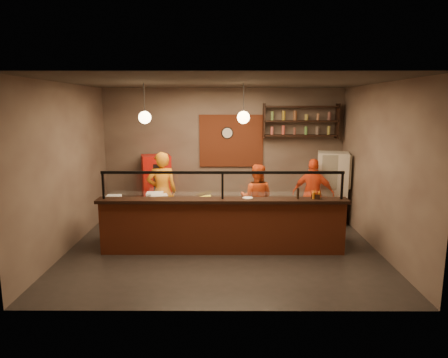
{
  "coord_description": "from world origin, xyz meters",
  "views": [
    {
      "loc": [
        0.06,
        -7.56,
        2.78
      ],
      "look_at": [
        0.03,
        0.3,
        1.33
      ],
      "focal_mm": 32.0,
      "sensor_mm": 36.0,
      "label": 1
    }
  ],
  "objects_px": {
    "cook_left": "(162,192)",
    "fridge": "(332,187)",
    "condiment_caddy": "(316,196)",
    "cook_mid": "(256,198)",
    "pizza_dough": "(202,201)",
    "cook_right": "(313,194)",
    "red_cooler": "(157,187)",
    "wall_clock": "(227,133)",
    "pepper_mill": "(298,194)"
  },
  "relations": [
    {
      "from": "cook_left",
      "to": "pizza_dough",
      "type": "distance_m",
      "value": 1.32
    },
    {
      "from": "wall_clock",
      "to": "red_cooler",
      "type": "relative_size",
      "value": 0.19
    },
    {
      "from": "fridge",
      "to": "red_cooler",
      "type": "distance_m",
      "value": 4.27
    },
    {
      "from": "cook_right",
      "to": "condiment_caddy",
      "type": "height_order",
      "value": "cook_right"
    },
    {
      "from": "pepper_mill",
      "to": "wall_clock",
      "type": "bearing_deg",
      "value": 115.41
    },
    {
      "from": "cook_left",
      "to": "cook_mid",
      "type": "xyz_separation_m",
      "value": [
        2.1,
        0.01,
        -0.14
      ]
    },
    {
      "from": "wall_clock",
      "to": "cook_mid",
      "type": "distance_m",
      "value": 2.03
    },
    {
      "from": "cook_mid",
      "to": "pizza_dough",
      "type": "bearing_deg",
      "value": 51.51
    },
    {
      "from": "pizza_dough",
      "to": "cook_mid",
      "type": "bearing_deg",
      "value": 38.96
    },
    {
      "from": "cook_right",
      "to": "pizza_dough",
      "type": "bearing_deg",
      "value": 42.05
    },
    {
      "from": "wall_clock",
      "to": "pizza_dough",
      "type": "height_order",
      "value": "wall_clock"
    },
    {
      "from": "cook_left",
      "to": "cook_right",
      "type": "bearing_deg",
      "value": 170.77
    },
    {
      "from": "fridge",
      "to": "cook_mid",
      "type": "bearing_deg",
      "value": -146.65
    },
    {
      "from": "red_cooler",
      "to": "condiment_caddy",
      "type": "bearing_deg",
      "value": -51.07
    },
    {
      "from": "fridge",
      "to": "condiment_caddy",
      "type": "relative_size",
      "value": 10.45
    },
    {
      "from": "fridge",
      "to": "condiment_caddy",
      "type": "distance_m",
      "value": 2.23
    },
    {
      "from": "cook_left",
      "to": "pepper_mill",
      "type": "bearing_deg",
      "value": 140.72
    },
    {
      "from": "cook_mid",
      "to": "cook_left",
      "type": "bearing_deg",
      "value": 12.93
    },
    {
      "from": "cook_mid",
      "to": "red_cooler",
      "type": "relative_size",
      "value": 0.96
    },
    {
      "from": "cook_mid",
      "to": "cook_right",
      "type": "distance_m",
      "value": 1.32
    },
    {
      "from": "wall_clock",
      "to": "condiment_caddy",
      "type": "xyz_separation_m",
      "value": [
        1.65,
        -2.72,
        -1.0
      ]
    },
    {
      "from": "cook_right",
      "to": "fridge",
      "type": "xyz_separation_m",
      "value": [
        0.55,
        0.5,
        0.05
      ]
    },
    {
      "from": "cook_mid",
      "to": "fridge",
      "type": "bearing_deg",
      "value": -146.79
    },
    {
      "from": "wall_clock",
      "to": "red_cooler",
      "type": "xyz_separation_m",
      "value": [
        -1.76,
        -0.31,
        -1.31
      ]
    },
    {
      "from": "cook_mid",
      "to": "condiment_caddy",
      "type": "bearing_deg",
      "value": 139.35
    },
    {
      "from": "fridge",
      "to": "pizza_dough",
      "type": "distance_m",
      "value": 3.42
    },
    {
      "from": "condiment_caddy",
      "to": "pepper_mill",
      "type": "relative_size",
      "value": 0.8
    },
    {
      "from": "cook_left",
      "to": "cook_right",
      "type": "distance_m",
      "value": 3.41
    },
    {
      "from": "pepper_mill",
      "to": "condiment_caddy",
      "type": "bearing_deg",
      "value": 6.07
    },
    {
      "from": "fridge",
      "to": "pepper_mill",
      "type": "relative_size",
      "value": 8.31
    },
    {
      "from": "cook_left",
      "to": "fridge",
      "type": "xyz_separation_m",
      "value": [
        3.95,
        0.71,
        -0.05
      ]
    },
    {
      "from": "cook_right",
      "to": "pepper_mill",
      "type": "bearing_deg",
      "value": 85.26
    },
    {
      "from": "cook_mid",
      "to": "fridge",
      "type": "xyz_separation_m",
      "value": [
        1.86,
        0.7,
        0.09
      ]
    },
    {
      "from": "cook_left",
      "to": "pizza_dough",
      "type": "height_order",
      "value": "cook_left"
    },
    {
      "from": "cook_right",
      "to": "red_cooler",
      "type": "distance_m",
      "value": 3.81
    },
    {
      "from": "cook_right",
      "to": "fridge",
      "type": "relative_size",
      "value": 0.95
    },
    {
      "from": "fridge",
      "to": "wall_clock",
      "type": "bearing_deg",
      "value": 177.66
    },
    {
      "from": "cook_left",
      "to": "cook_right",
      "type": "height_order",
      "value": "cook_left"
    },
    {
      "from": "cook_left",
      "to": "fridge",
      "type": "relative_size",
      "value": 1.05
    },
    {
      "from": "cook_mid",
      "to": "condiment_caddy",
      "type": "distance_m",
      "value": 1.72
    },
    {
      "from": "red_cooler",
      "to": "pepper_mill",
      "type": "relative_size",
      "value": 7.74
    },
    {
      "from": "cook_left",
      "to": "condiment_caddy",
      "type": "xyz_separation_m",
      "value": [
        3.1,
        -1.33,
        0.21
      ]
    },
    {
      "from": "wall_clock",
      "to": "cook_left",
      "type": "distance_m",
      "value": 2.34
    },
    {
      "from": "cook_right",
      "to": "pizza_dough",
      "type": "xyz_separation_m",
      "value": [
        -2.45,
        -1.13,
        0.11
      ]
    },
    {
      "from": "cook_mid",
      "to": "pepper_mill",
      "type": "distance_m",
      "value": 1.59
    },
    {
      "from": "red_cooler",
      "to": "cook_right",
      "type": "bearing_deg",
      "value": -28.86
    },
    {
      "from": "red_cooler",
      "to": "wall_clock",
      "type": "bearing_deg",
      "value": -5.85
    },
    {
      "from": "cook_right",
      "to": "fridge",
      "type": "bearing_deg",
      "value": -120.7
    },
    {
      "from": "cook_right",
      "to": "pizza_dough",
      "type": "distance_m",
      "value": 2.71
    },
    {
      "from": "cook_left",
      "to": "pizza_dough",
      "type": "xyz_separation_m",
      "value": [
        0.95,
        -0.91,
        0.01
      ]
    }
  ]
}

